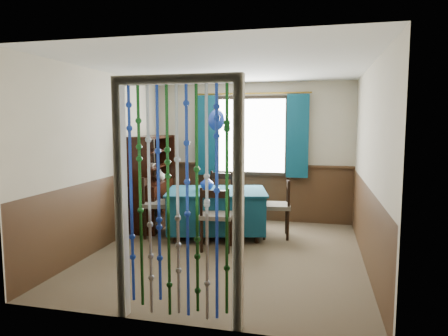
% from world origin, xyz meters
% --- Properties ---
extents(floor, '(4.00, 4.00, 0.00)m').
position_xyz_m(floor, '(0.00, 0.00, 0.00)').
color(floor, brown).
rests_on(floor, ground).
extents(ceiling, '(4.00, 4.00, 0.00)m').
position_xyz_m(ceiling, '(0.00, 0.00, 2.50)').
color(ceiling, silver).
rests_on(ceiling, ground).
extents(wall_back, '(3.60, 0.00, 3.60)m').
position_xyz_m(wall_back, '(0.00, 2.00, 1.25)').
color(wall_back, '#BCB29A').
rests_on(wall_back, ground).
extents(wall_front, '(3.60, 0.00, 3.60)m').
position_xyz_m(wall_front, '(0.00, -2.00, 1.25)').
color(wall_front, '#BCB29A').
rests_on(wall_front, ground).
extents(wall_left, '(0.00, 4.00, 4.00)m').
position_xyz_m(wall_left, '(-1.80, 0.00, 1.25)').
color(wall_left, '#BCB29A').
rests_on(wall_left, ground).
extents(wall_right, '(0.00, 4.00, 4.00)m').
position_xyz_m(wall_right, '(1.80, 0.00, 1.25)').
color(wall_right, '#BCB29A').
rests_on(wall_right, ground).
extents(wainscot_back, '(3.60, 0.00, 3.60)m').
position_xyz_m(wainscot_back, '(0.00, 1.99, 0.50)').
color(wainscot_back, '#412A18').
rests_on(wainscot_back, ground).
extents(wainscot_front, '(3.60, 0.00, 3.60)m').
position_xyz_m(wainscot_front, '(0.00, -1.99, 0.50)').
color(wainscot_front, '#412A18').
rests_on(wainscot_front, ground).
extents(wainscot_left, '(0.00, 4.00, 4.00)m').
position_xyz_m(wainscot_left, '(-1.79, 0.00, 0.50)').
color(wainscot_left, '#412A18').
rests_on(wainscot_left, ground).
extents(wainscot_right, '(0.00, 4.00, 4.00)m').
position_xyz_m(wainscot_right, '(1.79, 0.00, 0.50)').
color(wainscot_right, '#412A18').
rests_on(wainscot_right, ground).
extents(window, '(1.32, 0.12, 1.42)m').
position_xyz_m(window, '(0.00, 1.95, 1.55)').
color(window, black).
rests_on(window, wall_back).
extents(doorway, '(1.16, 0.12, 2.18)m').
position_xyz_m(doorway, '(0.00, -1.94, 1.05)').
color(doorway, silver).
rests_on(doorway, ground).
extents(dining_table, '(1.73, 1.38, 0.73)m').
position_xyz_m(dining_table, '(-0.35, 0.79, 0.43)').
color(dining_table, '#0F3C50').
rests_on(dining_table, floor).
extents(chair_near, '(0.49, 0.47, 0.90)m').
position_xyz_m(chair_near, '(-0.18, 0.11, 0.48)').
color(chair_near, black).
rests_on(chair_near, floor).
extents(chair_far, '(0.48, 0.46, 0.93)m').
position_xyz_m(chair_far, '(-0.49, 1.49, 0.49)').
color(chair_far, black).
rests_on(chair_far, floor).
extents(chair_left, '(0.53, 0.55, 0.96)m').
position_xyz_m(chair_left, '(-1.27, 0.58, 0.51)').
color(chair_left, black).
rests_on(chair_left, floor).
extents(chair_right, '(0.48, 0.50, 0.91)m').
position_xyz_m(chair_right, '(0.59, 0.97, 0.49)').
color(chair_right, black).
rests_on(chair_right, floor).
extents(sideboard, '(0.53, 1.23, 1.56)m').
position_xyz_m(sideboard, '(-1.57, 1.12, 0.55)').
color(sideboard, black).
rests_on(sideboard, floor).
extents(pendant_lamp, '(0.26, 0.26, 0.84)m').
position_xyz_m(pendant_lamp, '(-0.35, 0.79, 1.82)').
color(pendant_lamp, olive).
rests_on(pendant_lamp, ceiling).
extents(vase_table, '(0.23, 0.23, 0.20)m').
position_xyz_m(vase_table, '(-0.52, 0.83, 0.83)').
color(vase_table, navy).
rests_on(vase_table, dining_table).
extents(bowl_shelf, '(0.24, 0.24, 0.05)m').
position_xyz_m(bowl_shelf, '(-1.51, 0.88, 1.10)').
color(bowl_shelf, beige).
rests_on(bowl_shelf, sideboard).
extents(vase_sideboard, '(0.22, 0.22, 0.21)m').
position_xyz_m(vase_sideboard, '(-1.51, 1.32, 0.88)').
color(vase_sideboard, beige).
rests_on(vase_sideboard, sideboard).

